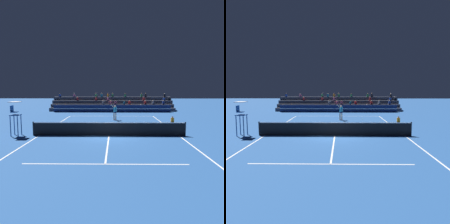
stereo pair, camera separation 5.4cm
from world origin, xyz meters
TOP-DOWN VIEW (x-y plane):
  - ground_plane at (0.00, 0.00)m, footprint 120.00×120.00m
  - court_lines at (0.00, 0.00)m, footprint 11.10×23.90m
  - tennis_net at (0.00, 0.00)m, footprint 12.00×0.10m
  - sponsor_banner_wall at (0.00, 16.64)m, footprint 18.00×0.26m
  - bleacher_stand at (0.01, 19.81)m, footprint 20.01×3.80m
  - umpire_chair at (-7.36, -0.00)m, footprint 0.76×0.84m
  - ball_kid_courtside at (6.37, 5.42)m, footprint 0.30×0.36m
  - tennis_player at (0.45, 8.25)m, footprint 1.00×1.00m
  - tennis_ball at (2.98, 8.83)m, footprint 0.07×0.07m

SIDE VIEW (x-z plane):
  - ground_plane at x=0.00m, z-range 0.00..0.00m
  - court_lines at x=0.00m, z-range 0.00..0.01m
  - tennis_ball at x=2.98m, z-range 0.00..0.07m
  - ball_kid_courtside at x=6.37m, z-range -0.09..0.75m
  - tennis_net at x=0.00m, z-range -0.01..1.09m
  - sponsor_banner_wall at x=0.00m, z-range 0.00..1.10m
  - bleacher_stand at x=0.01m, z-range -0.58..2.25m
  - tennis_player at x=0.45m, z-range -0.17..2.13m
  - umpire_chair at x=-7.36m, z-range 0.38..3.05m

